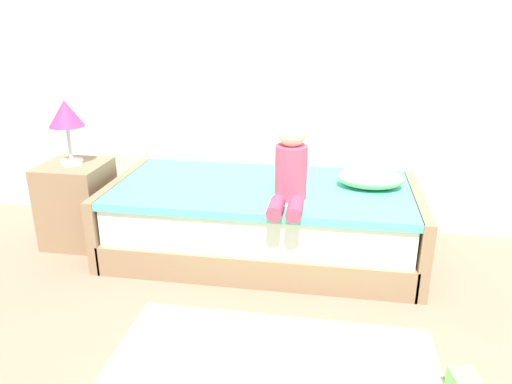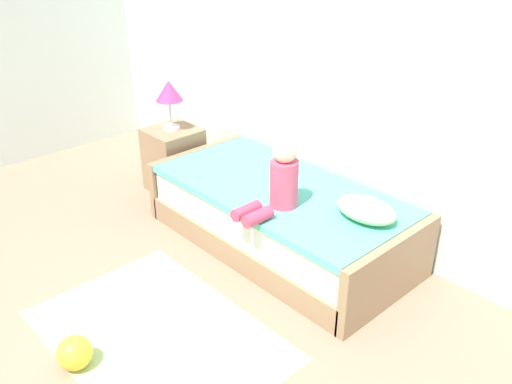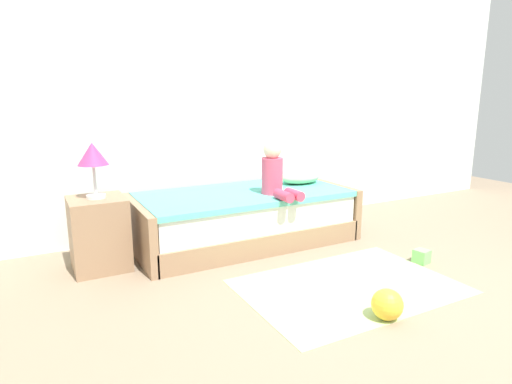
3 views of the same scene
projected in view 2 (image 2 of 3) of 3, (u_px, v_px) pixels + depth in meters
wall_rear at (408, 63)px, 3.66m from camera, size 7.20×0.10×2.90m
bed at (280, 217)px, 4.23m from camera, size 2.11×1.00×0.50m
nightstand at (174, 160)px, 5.06m from camera, size 0.44×0.44×0.60m
table_lamp at (169, 93)px, 4.77m from camera, size 0.24×0.24×0.45m
child_figure at (279, 181)px, 3.74m from camera, size 0.20×0.51×0.50m
pillow at (366, 210)px, 3.67m from camera, size 0.44×0.30×0.13m
toy_ball at (74, 353)px, 3.13m from camera, size 0.20×0.20×0.20m
area_rug at (158, 335)px, 3.40m from camera, size 1.60×1.10×0.01m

